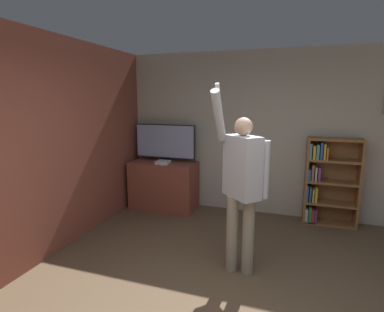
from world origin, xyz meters
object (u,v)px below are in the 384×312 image
object	(u,v)px
television	(165,142)
game_console	(163,162)
person	(242,182)
bookshelf	(327,182)

from	to	relation	value
television	game_console	distance (m)	0.38
television	person	bearing A→B (deg)	-45.99
person	bookshelf	bearing A→B (deg)	103.85
person	game_console	bearing A→B (deg)	-178.89
bookshelf	game_console	bearing A→B (deg)	-173.17
game_console	bookshelf	world-z (taller)	bookshelf
television	person	xyz separation A→B (m)	(1.61, -1.67, -0.12)
game_console	person	bearing A→B (deg)	-42.97
game_console	bookshelf	xyz separation A→B (m)	(2.60, 0.31, -0.19)
television	game_console	size ratio (longest dim) A/B	4.92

